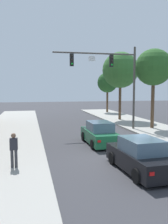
{
  "coord_description": "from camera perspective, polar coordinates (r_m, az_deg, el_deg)",
  "views": [
    {
      "loc": [
        -4.81,
        -11.6,
        3.85
      ],
      "look_at": [
        -0.6,
        7.05,
        2.0
      ],
      "focal_mm": 38.42,
      "sensor_mm": 36.0,
      "label": 1
    }
  ],
  "objects": [
    {
      "name": "car_lead_green",
      "position": [
        16.76,
        3.66,
        -5.24
      ],
      "size": [
        1.87,
        4.25,
        1.6
      ],
      "color": "#1E663D",
      "rests_on": "ground"
    },
    {
      "name": "traffic_signal_mast",
      "position": [
        21.92,
        6.64,
        9.52
      ],
      "size": [
        7.58,
        0.38,
        7.5
      ],
      "color": "#514C47",
      "rests_on": "sidewalk_right"
    },
    {
      "name": "ground_plane",
      "position": [
        13.14,
        9.55,
        -11.59
      ],
      "size": [
        120.0,
        120.0,
        0.0
      ],
      "primitive_type": "plane",
      "color": "#38383D"
    },
    {
      "name": "street_tree_third",
      "position": [
        29.31,
        8.65,
        9.81
      ],
      "size": [
        4.29,
        4.29,
        8.09
      ],
      "color": "brown",
      "rests_on": "sidewalk_right"
    },
    {
      "name": "street_tree_second",
      "position": [
        23.62,
        16.23,
        10.1
      ],
      "size": [
        3.42,
        3.42,
        7.42
      ],
      "color": "brown",
      "rests_on": "sidewalk_right"
    },
    {
      "name": "street_tree_farthest",
      "position": [
        38.23,
        5.6,
        6.95
      ],
      "size": [
        3.17,
        3.17,
        6.29
      ],
      "color": "brown",
      "rests_on": "sidewalk_right"
    },
    {
      "name": "pedestrian_sidewalk_left_walker",
      "position": [
        11.83,
        -16.37,
        -8.33
      ],
      "size": [
        0.36,
        0.22,
        1.64
      ],
      "color": "#333338",
      "rests_on": "sidewalk_left"
    },
    {
      "name": "car_following_black",
      "position": [
        11.59,
        13.16,
        -10.28
      ],
      "size": [
        1.99,
        4.31,
        1.6
      ],
      "color": "black",
      "rests_on": "ground"
    }
  ]
}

